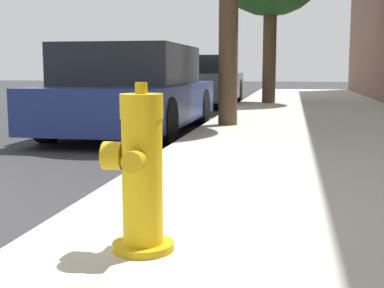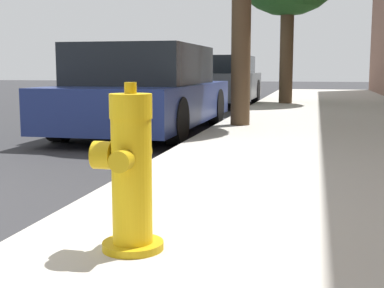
% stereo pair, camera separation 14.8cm
% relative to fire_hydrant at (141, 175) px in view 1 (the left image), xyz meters
% --- Properties ---
extents(sidewalk_slab, '(3.51, 40.00, 0.15)m').
position_rel_fire_hydrant_xyz_m(sidewalk_slab, '(1.10, 0.26, -0.43)').
color(sidewalk_slab, '#B7B2A8').
rests_on(sidewalk_slab, ground_plane).
extents(fire_hydrant, '(0.32, 0.33, 0.77)m').
position_rel_fire_hydrant_xyz_m(fire_hydrant, '(0.00, 0.00, 0.00)').
color(fire_hydrant, '#C39C11').
rests_on(fire_hydrant, sidewalk_slab).
extents(parked_car_near, '(1.84, 4.42, 1.33)m').
position_rel_fire_hydrant_xyz_m(parked_car_near, '(-1.74, 5.64, 0.14)').
color(parked_car_near, navy).
rests_on(parked_car_near, ground_plane).
extents(parked_car_mid, '(1.84, 3.93, 1.32)m').
position_rel_fire_hydrant_xyz_m(parked_car_mid, '(-1.71, 11.95, 0.15)').
color(parked_car_mid, '#4C5156').
rests_on(parked_car_mid, ground_plane).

